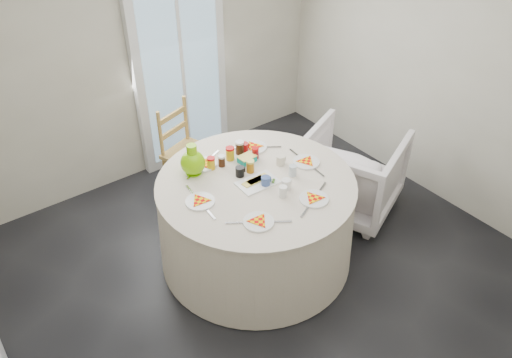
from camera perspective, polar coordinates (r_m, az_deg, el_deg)
floor at (r=4.13m, az=1.62°, el=-11.23°), size 4.00×4.00×0.00m
wall_back at (r=4.84m, az=-13.46°, el=14.19°), size 4.00×0.02×2.60m
wall_right at (r=4.68m, az=21.89°, el=11.81°), size 0.02×4.00×2.60m
glass_door at (r=5.05m, az=-8.67°, el=12.62°), size 1.00×0.08×2.10m
table at (r=4.06m, az=-0.00°, el=-4.85°), size 1.59×1.59×0.80m
wooden_chair at (r=4.75m, az=-7.62°, el=3.13°), size 0.53×0.52×0.94m
armchair at (r=4.66m, az=10.83°, el=0.80°), size 1.04×1.07×0.86m
place_settings at (r=3.81m, az=-0.00°, el=-0.36°), size 1.55×1.55×0.02m
jar_cluster at (r=3.98m, az=-2.68°, el=2.31°), size 0.43×0.24×0.12m
butter_tub at (r=4.02m, az=-1.03°, el=2.09°), size 0.15×0.11×0.06m
green_pitcher at (r=3.87m, az=-7.23°, el=1.82°), size 0.25×0.25×0.25m
cheese_platter at (r=3.79m, az=0.18°, el=-0.55°), size 0.31×0.21×0.04m
mugs_glasses at (r=3.86m, az=1.36°, el=0.90°), size 0.65×0.65×0.10m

